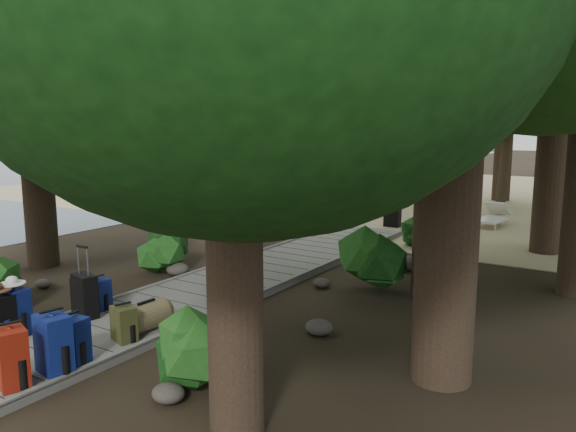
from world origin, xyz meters
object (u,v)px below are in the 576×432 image
Objects in this scene: backpack_right_a at (11,354)px; backpack_left_c at (14,310)px; kayak at (312,205)px; backpack_right_c at (72,338)px; suitcase_on_boardwalk at (85,296)px; backpack_right_b at (53,341)px; sun_lounger at (491,215)px; duffel_right_khaki at (147,316)px; backpack_left_d at (98,292)px; lone_suitcase_on_sand at (393,214)px; backpack_right_d at (124,322)px.

backpack_left_c is at bearing 167.26° from backpack_right_a.
kayak is at bearing 126.27° from backpack_right_a.
backpack_right_c is 0.97× the size of suitcase_on_boardwalk.
backpack_right_b reaches higher than sun_lounger.
backpack_right_a is 0.37× the size of sun_lounger.
backpack_right_b is 1.31× the size of duffel_right_khaki.
backpack_left_d is 2.36m from backpack_right_b.
backpack_right_a is 0.49m from backpack_right_b.
backpack_right_c is at bearing -83.50° from duffel_right_khaki.
backpack_right_c reaches higher than kayak.
sun_lounger is at bearing 92.26° from backpack_right_b.
lone_suitcase_on_sand reaches higher than duffel_right_khaki.
backpack_left_c reaches higher than backpack_right_c.
backpack_right_a is at bearing -44.80° from suitcase_on_boardwalk.
backpack_right_a reaches higher than sun_lounger.
backpack_left_c is at bearing 174.91° from backpack_right_b.
backpack_left_c is at bearing -92.54° from backpack_left_d.
backpack_right_d is at bearing -2.00° from suitcase_on_boardwalk.
sun_lounger is at bearing 69.59° from backpack_left_c.
backpack_right_c is 1.22× the size of backpack_right_d.
backpack_left_c is at bearing -137.46° from duffel_right_khaki.
lone_suitcase_on_sand is (0.83, 10.32, -0.07)m from suitcase_on_boardwalk.
duffel_right_khaki is at bearing 18.85° from suitcase_on_boardwalk.
suitcase_on_boardwalk is at bearing 142.80° from backpack_right_b.
duffel_right_khaki is at bearing -93.85° from sun_lounger.
lone_suitcase_on_sand is (-0.42, 12.28, -0.12)m from backpack_right_a.
backpack_left_c is 1.62m from backpack_right_d.
backpack_right_a reaches higher than suitcase_on_boardwalk.
backpack_right_c is 0.31× the size of sun_lounger.
sun_lounger is at bearing 82.90° from duffel_right_khaki.
backpack_right_a is (1.40, -2.33, 0.11)m from backpack_left_d.
backpack_left_c is at bearing -62.41° from kayak.
kayak is at bearing 96.45° from backpack_left_c.
backpack_right_d is at bearing -55.43° from kayak.
backpack_left_c is 0.23× the size of kayak.
suitcase_on_boardwalk is at bearing 129.18° from backpack_right_c.
kayak is 1.57× the size of sun_lounger.
backpack_left_c is at bearing -137.10° from backpack_right_d.
kayak is (-2.88, 11.87, -0.27)m from suitcase_on_boardwalk.
backpack_right_c is at bearing -47.71° from backpack_left_d.
backpack_left_c is 1.41× the size of backpack_right_d.
backpack_right_c is at bearing -56.42° from kayak.
kayak is at bearing 125.65° from backpack_right_d.
backpack_right_b is 1.61m from duffel_right_khaki.
backpack_right_b reaches higher than backpack_left_c.
sun_lounger is (2.02, 13.13, -0.09)m from backpack_right_c.
kayak is (-4.21, 13.34, -0.33)m from backpack_right_b.
lone_suitcase_on_sand is 2.96m from sun_lounger.
backpack_right_a is 1.13× the size of suitcase_on_boardwalk.
backpack_right_a is 1.16× the size of backpack_right_c.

